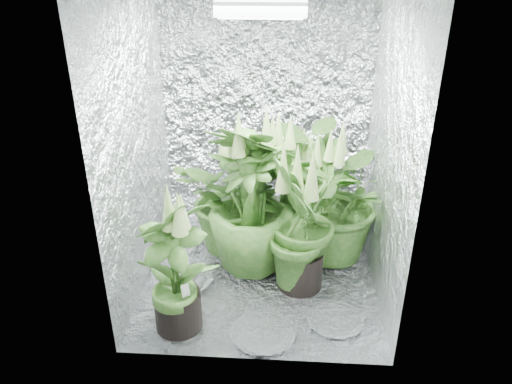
{
  "coord_description": "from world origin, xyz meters",
  "views": [
    {
      "loc": [
        0.16,
        -2.93,
        2.16
      ],
      "look_at": [
        -0.03,
        0.0,
        0.67
      ],
      "focal_mm": 35.0,
      "sensor_mm": 36.0,
      "label": 1
    }
  ],
  "objects_px": {
    "plant_b": "(282,196)",
    "plant_d": "(251,199)",
    "plant_c": "(312,196)",
    "plant_g": "(302,226)",
    "plant_e": "(332,200)",
    "circulation_fan": "(340,226)",
    "plant_f": "(174,267)",
    "plant_a": "(235,196)",
    "grow_lamp": "(262,7)"
  },
  "relations": [
    {
      "from": "plant_b",
      "to": "circulation_fan",
      "type": "distance_m",
      "value": 0.63
    },
    {
      "from": "plant_a",
      "to": "plant_c",
      "type": "xyz_separation_m",
      "value": [
        0.58,
        0.12,
        -0.04
      ]
    },
    {
      "from": "grow_lamp",
      "to": "plant_a",
      "type": "relative_size",
      "value": 0.5
    },
    {
      "from": "plant_b",
      "to": "plant_e",
      "type": "height_order",
      "value": "plant_b"
    },
    {
      "from": "plant_g",
      "to": "circulation_fan",
      "type": "bearing_deg",
      "value": 60.53
    },
    {
      "from": "plant_b",
      "to": "plant_g",
      "type": "height_order",
      "value": "plant_b"
    },
    {
      "from": "grow_lamp",
      "to": "plant_e",
      "type": "bearing_deg",
      "value": 25.61
    },
    {
      "from": "grow_lamp",
      "to": "plant_g",
      "type": "distance_m",
      "value": 1.38
    },
    {
      "from": "grow_lamp",
      "to": "plant_d",
      "type": "xyz_separation_m",
      "value": [
        -0.07,
        0.11,
        -1.27
      ]
    },
    {
      "from": "plant_b",
      "to": "plant_c",
      "type": "height_order",
      "value": "plant_b"
    },
    {
      "from": "plant_a",
      "to": "plant_e",
      "type": "bearing_deg",
      "value": -7.28
    },
    {
      "from": "plant_b",
      "to": "plant_d",
      "type": "xyz_separation_m",
      "value": [
        -0.21,
        -0.15,
        0.05
      ]
    },
    {
      "from": "plant_a",
      "to": "plant_b",
      "type": "bearing_deg",
      "value": -9.85
    },
    {
      "from": "circulation_fan",
      "to": "plant_d",
      "type": "bearing_deg",
      "value": -135.32
    },
    {
      "from": "plant_f",
      "to": "plant_c",
      "type": "bearing_deg",
      "value": 49.77
    },
    {
      "from": "grow_lamp",
      "to": "plant_g",
      "type": "height_order",
      "value": "grow_lamp"
    },
    {
      "from": "plant_e",
      "to": "circulation_fan",
      "type": "relative_size",
      "value": 3.01
    },
    {
      "from": "plant_e",
      "to": "circulation_fan",
      "type": "height_order",
      "value": "plant_e"
    },
    {
      "from": "plant_a",
      "to": "plant_e",
      "type": "distance_m",
      "value": 0.71
    },
    {
      "from": "grow_lamp",
      "to": "circulation_fan",
      "type": "distance_m",
      "value": 1.85
    },
    {
      "from": "plant_a",
      "to": "plant_g",
      "type": "distance_m",
      "value": 0.64
    },
    {
      "from": "plant_a",
      "to": "plant_g",
      "type": "xyz_separation_m",
      "value": [
        0.49,
        -0.41,
        0.01
      ]
    },
    {
      "from": "grow_lamp",
      "to": "plant_c",
      "type": "height_order",
      "value": "grow_lamp"
    },
    {
      "from": "plant_g",
      "to": "plant_f",
      "type": "bearing_deg",
      "value": -148.33
    },
    {
      "from": "plant_a",
      "to": "plant_d",
      "type": "bearing_deg",
      "value": -56.57
    },
    {
      "from": "plant_g",
      "to": "circulation_fan",
      "type": "height_order",
      "value": "plant_g"
    },
    {
      "from": "plant_c",
      "to": "circulation_fan",
      "type": "distance_m",
      "value": 0.37
    },
    {
      "from": "plant_c",
      "to": "plant_f",
      "type": "xyz_separation_m",
      "value": [
        -0.84,
        -1.0,
        0.02
      ]
    },
    {
      "from": "plant_c",
      "to": "plant_a",
      "type": "bearing_deg",
      "value": -168.4
    },
    {
      "from": "plant_a",
      "to": "plant_g",
      "type": "bearing_deg",
      "value": -40.25
    },
    {
      "from": "plant_g",
      "to": "circulation_fan",
      "type": "xyz_separation_m",
      "value": [
        0.32,
        0.57,
        -0.32
      ]
    },
    {
      "from": "plant_d",
      "to": "plant_f",
      "type": "xyz_separation_m",
      "value": [
        -0.41,
        -0.67,
        -0.11
      ]
    },
    {
      "from": "plant_b",
      "to": "plant_f",
      "type": "distance_m",
      "value": 1.03
    },
    {
      "from": "plant_f",
      "to": "grow_lamp",
      "type": "bearing_deg",
      "value": 49.19
    },
    {
      "from": "plant_g",
      "to": "grow_lamp",
      "type": "bearing_deg",
      "value": 162.83
    },
    {
      "from": "plant_d",
      "to": "plant_f",
      "type": "relative_size",
      "value": 1.2
    },
    {
      "from": "plant_d",
      "to": "plant_b",
      "type": "bearing_deg",
      "value": 36.43
    },
    {
      "from": "plant_c",
      "to": "plant_e",
      "type": "xyz_separation_m",
      "value": [
        0.13,
        -0.21,
        0.08
      ]
    },
    {
      "from": "plant_a",
      "to": "plant_g",
      "type": "relative_size",
      "value": 0.94
    },
    {
      "from": "plant_c",
      "to": "plant_g",
      "type": "height_order",
      "value": "plant_g"
    },
    {
      "from": "plant_g",
      "to": "circulation_fan",
      "type": "distance_m",
      "value": 0.74
    },
    {
      "from": "plant_f",
      "to": "plant_g",
      "type": "bearing_deg",
      "value": 31.67
    },
    {
      "from": "plant_c",
      "to": "plant_g",
      "type": "distance_m",
      "value": 0.54
    },
    {
      "from": "plant_b",
      "to": "plant_c",
      "type": "bearing_deg",
      "value": 37.79
    },
    {
      "from": "plant_d",
      "to": "circulation_fan",
      "type": "relative_size",
      "value": 3.39
    },
    {
      "from": "circulation_fan",
      "to": "plant_e",
      "type": "bearing_deg",
      "value": -97.54
    },
    {
      "from": "plant_d",
      "to": "plant_e",
      "type": "bearing_deg",
      "value": 12.27
    },
    {
      "from": "grow_lamp",
      "to": "plant_d",
      "type": "relative_size",
      "value": 0.42
    },
    {
      "from": "plant_b",
      "to": "plant_f",
      "type": "xyz_separation_m",
      "value": [
        -0.61,
        -0.82,
        -0.07
      ]
    },
    {
      "from": "plant_d",
      "to": "plant_f",
      "type": "height_order",
      "value": "plant_d"
    }
  ]
}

